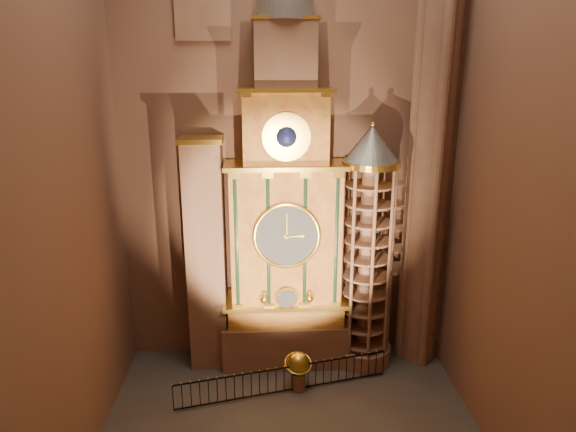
{
  "coord_description": "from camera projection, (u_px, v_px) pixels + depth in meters",
  "views": [
    {
      "loc": [
        -1.04,
        -15.77,
        12.97
      ],
      "look_at": [
        -0.0,
        3.0,
        7.43
      ],
      "focal_mm": 32.0,
      "sensor_mm": 36.0,
      "label": 1
    }
  ],
  "objects": [
    {
      "name": "wall_back",
      "position": [
        284.0,
        114.0,
        21.46
      ],
      "size": [
        22.0,
        0.0,
        22.0
      ],
      "primitive_type": "plane",
      "rotation": [
        1.57,
        0.0,
        0.0
      ],
      "color": "brown",
      "rests_on": "floor"
    },
    {
      "name": "wall_left",
      "position": [
        60.0,
        134.0,
        15.34
      ],
      "size": [
        0.0,
        22.0,
        22.0
      ],
      "primitive_type": "plane",
      "rotation": [
        1.57,
        0.0,
        1.57
      ],
      "color": "brown",
      "rests_on": "floor"
    },
    {
      "name": "wall_right",
      "position": [
        516.0,
        131.0,
        16.09
      ],
      "size": [
        0.0,
        22.0,
        22.0
      ],
      "primitive_type": "plane",
      "rotation": [
        1.57,
        0.0,
        -1.57
      ],
      "color": "brown",
      "rests_on": "floor"
    },
    {
      "name": "astronomical_clock",
      "position": [
        285.0,
        220.0,
        21.69
      ],
      "size": [
        5.6,
        2.41,
        16.7
      ],
      "color": "#8C634C",
      "rests_on": "floor"
    },
    {
      "name": "portrait_tower",
      "position": [
        206.0,
        255.0,
        21.96
      ],
      "size": [
        1.8,
        1.6,
        10.2
      ],
      "color": "#8C634C",
      "rests_on": "floor"
    },
    {
      "name": "stair_turret",
      "position": [
        367.0,
        252.0,
        22.02
      ],
      "size": [
        2.5,
        2.5,
        10.8
      ],
      "color": "#8C634C",
      "rests_on": "floor"
    },
    {
      "name": "gothic_pier",
      "position": [
        435.0,
        116.0,
        20.83
      ],
      "size": [
        2.04,
        2.04,
        22.0
      ],
      "color": "#8C634C",
      "rests_on": "floor"
    },
    {
      "name": "celestial_globe",
      "position": [
        298.0,
        367.0,
        21.17
      ],
      "size": [
        1.3,
        1.24,
        1.65
      ],
      "color": "#8C634C",
      "rests_on": "floor"
    },
    {
      "name": "iron_railing",
      "position": [
        284.0,
        380.0,
        20.97
      ],
      "size": [
        8.7,
        2.03,
        1.14
      ],
      "color": "black",
      "rests_on": "floor"
    }
  ]
}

